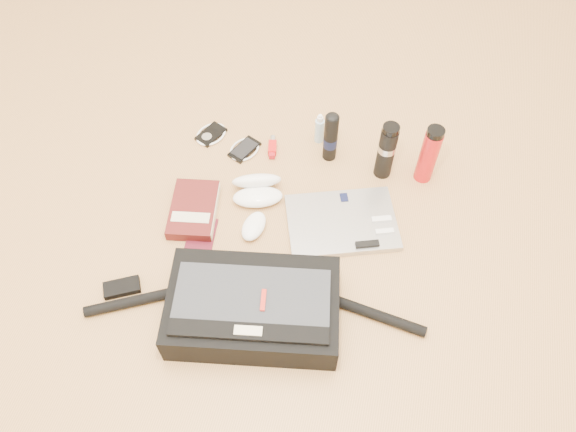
{
  "coord_description": "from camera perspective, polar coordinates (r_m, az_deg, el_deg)",
  "views": [
    {
      "loc": [
        0.26,
        -0.91,
        1.55
      ],
      "look_at": [
        0.0,
        0.1,
        0.06
      ],
      "focal_mm": 35.0,
      "sensor_mm": 36.0,
      "label": 1
    }
  ],
  "objects": [
    {
      "name": "inhaler",
      "position": [
        2.07,
        -1.59,
        7.01
      ],
      "size": [
        0.04,
        0.1,
        0.03
      ],
      "rotation": [
        0.0,
        0.0,
        0.22
      ],
      "color": "red",
      "rests_on": "ground"
    },
    {
      "name": "ground",
      "position": [
        1.82,
        -0.79,
        -3.51
      ],
      "size": [
        4.0,
        4.0,
        0.0
      ],
      "primitive_type": "plane",
      "color": "#B8854C",
      "rests_on": "ground"
    },
    {
      "name": "aerosol_can",
      "position": [
        1.98,
        4.36,
        8.04
      ],
      "size": [
        0.07,
        0.07,
        0.21
      ],
      "rotation": [
        0.0,
        0.0,
        0.41
      ],
      "color": "black",
      "rests_on": "ground"
    },
    {
      "name": "thermos_black",
      "position": [
        1.94,
        9.97,
        6.56
      ],
      "size": [
        0.06,
        0.06,
        0.23
      ],
      "rotation": [
        0.0,
        0.0,
        0.04
      ],
      "color": "black",
      "rests_on": "ground"
    },
    {
      "name": "passport",
      "position": [
        1.87,
        -8.76,
        -1.76
      ],
      "size": [
        0.11,
        0.14,
        0.01
      ],
      "rotation": [
        0.0,
        0.0,
        0.13
      ],
      "color": "#4C0F1B",
      "rests_on": "ground"
    },
    {
      "name": "ipod",
      "position": [
        2.14,
        -7.83,
        8.22
      ],
      "size": [
        0.13,
        0.13,
        0.01
      ],
      "rotation": [
        0.0,
        0.0,
        -0.42
      ],
      "color": "black",
      "rests_on": "ground"
    },
    {
      "name": "thermos_red",
      "position": [
        1.96,
        14.11,
        6.06
      ],
      "size": [
        0.08,
        0.08,
        0.24
      ],
      "rotation": [
        0.0,
        0.0,
        -0.36
      ],
      "color": "red",
      "rests_on": "ground"
    },
    {
      "name": "mouse",
      "position": [
        1.85,
        -3.5,
        -1.04
      ],
      "size": [
        0.08,
        0.13,
        0.04
      ],
      "rotation": [
        0.0,
        0.0,
        -0.12
      ],
      "color": "white",
      "rests_on": "ground"
    },
    {
      "name": "sunglasses_case",
      "position": [
        1.92,
        -3.15,
        2.75
      ],
      "size": [
        0.21,
        0.19,
        0.1
      ],
      "rotation": [
        0.0,
        0.0,
        0.33
      ],
      "color": "white",
      "rests_on": "ground"
    },
    {
      "name": "book",
      "position": [
        1.91,
        -9.52,
        0.63
      ],
      "size": [
        0.19,
        0.25,
        0.04
      ],
      "rotation": [
        0.0,
        0.0,
        0.18
      ],
      "color": "#4B1312",
      "rests_on": "ground"
    },
    {
      "name": "phone",
      "position": [
        2.07,
        -4.44,
        6.77
      ],
      "size": [
        0.13,
        0.14,
        0.01
      ],
      "rotation": [
        0.0,
        0.0,
        -0.41
      ],
      "color": "black",
      "rests_on": "ground"
    },
    {
      "name": "messenger_bag",
      "position": [
        1.65,
        -3.64,
        -9.28
      ],
      "size": [
        1.01,
        0.39,
        0.14
      ],
      "rotation": [
        0.0,
        0.0,
        0.18
      ],
      "color": "black",
      "rests_on": "ground"
    },
    {
      "name": "laptop",
      "position": [
        1.87,
        5.54,
        -0.67
      ],
      "size": [
        0.42,
        0.36,
        0.03
      ],
      "rotation": [
        0.0,
        0.0,
        0.35
      ],
      "color": "#A8A8AA",
      "rests_on": "ground"
    },
    {
      "name": "spray_bottle",
      "position": [
        2.07,
        3.21,
        8.76
      ],
      "size": [
        0.04,
        0.04,
        0.13
      ],
      "rotation": [
        0.0,
        0.0,
        -0.11
      ],
      "color": "#98BDD1",
      "rests_on": "ground"
    }
  ]
}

